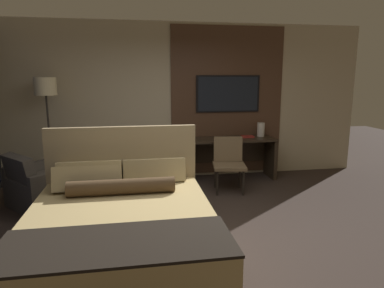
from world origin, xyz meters
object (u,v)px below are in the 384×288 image
(bed, at_px, (121,229))
(desk_chair, at_px, (229,159))
(floor_lamp, at_px, (46,96))
(book, at_px, (247,137))
(desk, at_px, (230,151))
(vase_tall, at_px, (261,130))
(armchair_by_window, at_px, (43,188))
(tv, at_px, (228,94))

(bed, xyz_separation_m, desk_chair, (1.67, 2.02, 0.17))
(floor_lamp, xyz_separation_m, book, (3.41, 0.14, -0.78))
(desk_chair, xyz_separation_m, book, (0.54, 0.65, 0.25))
(floor_lamp, bearing_deg, desk, 2.27)
(desk_chair, distance_m, vase_tall, 1.15)
(floor_lamp, bearing_deg, vase_tall, 3.26)
(desk, bearing_deg, desk_chair, -108.18)
(desk, bearing_deg, armchair_by_window, -163.60)
(bed, height_order, desk, bed)
(floor_lamp, bearing_deg, tv, 6.53)
(bed, bearing_deg, tv, 56.84)
(floor_lamp, bearing_deg, bed, -64.50)
(desk, height_order, desk_chair, desk_chair)
(tv, height_order, armchair_by_window, tv)
(bed, xyz_separation_m, tv, (1.88, 2.88, 1.19))
(bed, xyz_separation_m, desk, (1.88, 2.65, 0.15))
(desk, xyz_separation_m, armchair_by_window, (-3.05, -0.90, -0.23))
(tv, height_order, floor_lamp, tv)
(bed, bearing_deg, armchair_by_window, 123.83)
(floor_lamp, bearing_deg, armchair_by_window, -87.64)
(desk, relative_size, armchair_by_window, 1.37)
(vase_tall, bearing_deg, desk, -171.75)
(bed, relative_size, vase_tall, 8.30)
(tv, xyz_separation_m, desk_chair, (-0.21, -0.86, -1.02))
(desk_chair, xyz_separation_m, armchair_by_window, (-2.85, -0.27, -0.24))
(desk, distance_m, desk_chair, 0.66)
(bed, height_order, tv, tv)
(armchair_by_window, relative_size, book, 5.16)
(armchair_by_window, bearing_deg, desk_chair, -126.70)
(tv, bearing_deg, floor_lamp, -173.47)
(floor_lamp, height_order, vase_tall, floor_lamp)
(book, bearing_deg, bed, -129.65)
(bed, height_order, book, bed)
(desk, distance_m, book, 0.42)
(bed, xyz_separation_m, armchair_by_window, (-1.17, 1.75, -0.07))
(armchair_by_window, bearing_deg, vase_tall, -117.00)
(desk, bearing_deg, book, 3.10)
(desk, xyz_separation_m, desk_chair, (-0.21, -0.63, 0.01))
(bed, relative_size, armchair_by_window, 1.82)
(armchair_by_window, bearing_deg, desk, -115.69)
(floor_lamp, bearing_deg, desk_chair, -10.01)
(bed, distance_m, vase_tall, 3.74)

